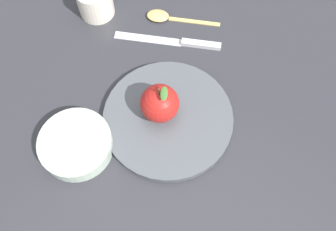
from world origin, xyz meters
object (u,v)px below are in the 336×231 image
side_bowl (76,144)px  spoon (165,17)px  knife (177,42)px  cup (95,0)px  apple (160,103)px  dinner_plate (168,118)px

side_bowl → spoon: bearing=99.6°
spoon → knife: bearing=-31.6°
side_bowl → knife: side_bowl is taller
cup → spoon: cup is taller
apple → spoon: apple is taller
dinner_plate → cup: (-0.28, 0.12, 0.03)m
dinner_plate → spoon: dinner_plate is taller
apple → side_bowl: bearing=-119.5°
cup → side_bowl: bearing=-54.2°
apple → spoon: (-0.14, 0.19, -0.05)m
apple → knife: apple is taller
cup → dinner_plate: bearing=-22.3°
cup → apple: bearing=-23.9°
apple → cup: apple is taller
dinner_plate → side_bowl: size_ratio=1.86×
dinner_plate → apple: bearing=-173.5°
spoon → dinner_plate: bearing=-51.4°
side_bowl → spoon: 0.34m
knife → spoon: 0.07m
side_bowl → spoon: size_ratio=0.86×
cup → spoon: 0.15m
apple → side_bowl: size_ratio=0.67×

